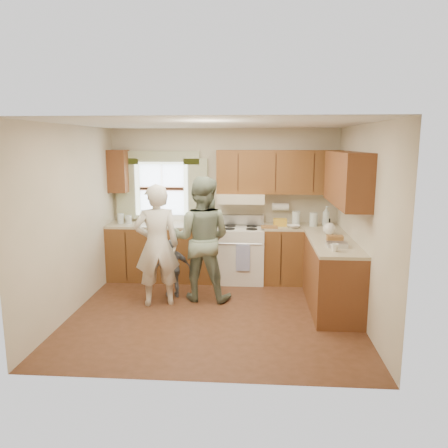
# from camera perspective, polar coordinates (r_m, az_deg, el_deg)

# --- Properties ---
(room) EXTENTS (3.80, 3.80, 3.80)m
(room) POSITION_cam_1_polar(r_m,az_deg,el_deg) (5.69, -1.30, 0.27)
(room) COLOR #462715
(room) RESTS_ON ground
(kitchen_fixtures) EXTENTS (3.80, 2.25, 2.15)m
(kitchen_fixtures) POSITION_cam_1_polar(r_m,az_deg,el_deg) (6.80, 4.75, -1.60)
(kitchen_fixtures) COLOR #4A290F
(kitchen_fixtures) RESTS_ON ground
(stove) EXTENTS (0.76, 0.67, 1.07)m
(stove) POSITION_cam_1_polar(r_m,az_deg,el_deg) (7.24, 2.18, -3.85)
(stove) COLOR silver
(stove) RESTS_ON ground
(woman_left) EXTENTS (0.72, 0.57, 1.72)m
(woman_left) POSITION_cam_1_polar(r_m,az_deg,el_deg) (6.16, -8.76, -2.77)
(woman_left) COLOR silver
(woman_left) RESTS_ON ground
(woman_right) EXTENTS (0.95, 0.78, 1.80)m
(woman_right) POSITION_cam_1_polar(r_m,az_deg,el_deg) (6.31, -2.92, -1.96)
(woman_right) COLOR #25412B
(woman_right) RESTS_ON ground
(child) EXTENTS (0.55, 0.35, 0.88)m
(child) POSITION_cam_1_polar(r_m,az_deg,el_deg) (6.52, -6.71, -5.78)
(child) COLOR slate
(child) RESTS_ON ground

